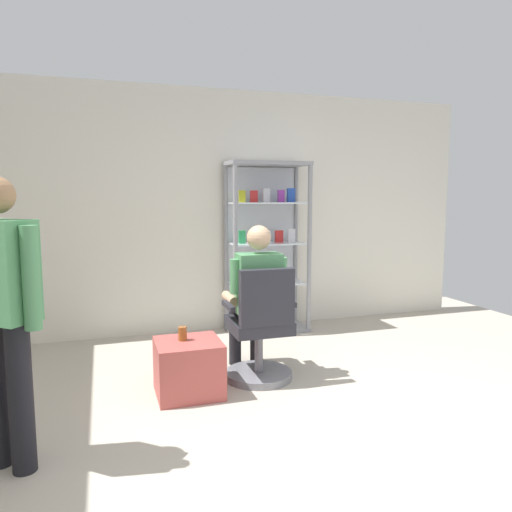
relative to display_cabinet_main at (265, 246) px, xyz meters
name	(u,v)px	position (x,y,z in m)	size (l,w,h in m)	color
ground_plane	(354,457)	(-0.40, -2.76, -0.97)	(7.20, 7.20, 0.00)	#B2A899
back_wall	(226,212)	(-0.40, 0.24, 0.38)	(6.00, 0.10, 2.70)	silver
display_cabinet_main	(265,246)	(0.00, 0.00, 0.00)	(0.90, 0.45, 1.90)	gray
office_chair	(261,334)	(-0.54, -1.47, -0.58)	(0.56, 0.56, 0.96)	slate
seated_shopkeeper	(255,293)	(-0.54, -1.31, -0.26)	(0.49, 0.57, 1.29)	black
storage_crate	(189,368)	(-1.16, -1.56, -0.76)	(0.49, 0.46, 0.42)	#B24C47
tea_glass	(183,334)	(-1.20, -1.52, -0.50)	(0.07, 0.07, 0.11)	brown
standing_customer	(3,306)	(-2.28, -2.27, -0.04)	(0.42, 0.40, 1.63)	black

